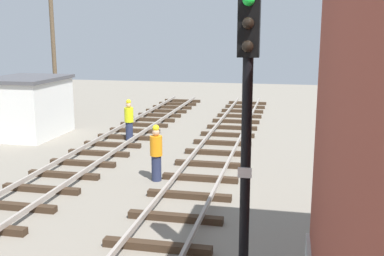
{
  "coord_description": "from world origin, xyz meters",
  "views": [
    {
      "loc": [
        4.02,
        -4.19,
        4.77
      ],
      "look_at": [
        0.58,
        12.04,
        1.35
      ],
      "focal_mm": 43.47,
      "sensor_mm": 36.0,
      "label": 1
    }
  ],
  "objects_px": {
    "track_worker_foreground": "(129,120)",
    "track_worker_distant": "(156,153)",
    "control_hut": "(28,107)",
    "parked_car_black": "(5,99)",
    "utility_pole_far": "(53,34)",
    "signal_mast": "(247,113)"
  },
  "relations": [
    {
      "from": "track_worker_distant",
      "to": "signal_mast",
      "type": "bearing_deg",
      "value": -60.87
    },
    {
      "from": "parked_car_black",
      "to": "signal_mast",
      "type": "bearing_deg",
      "value": -46.25
    },
    {
      "from": "control_hut",
      "to": "parked_car_black",
      "type": "xyz_separation_m",
      "value": [
        -4.56,
        4.98,
        -0.49
      ]
    },
    {
      "from": "control_hut",
      "to": "track_worker_foreground",
      "type": "relative_size",
      "value": 2.03
    },
    {
      "from": "control_hut",
      "to": "track_worker_foreground",
      "type": "distance_m",
      "value": 4.95
    },
    {
      "from": "signal_mast",
      "to": "track_worker_foreground",
      "type": "distance_m",
      "value": 13.31
    },
    {
      "from": "signal_mast",
      "to": "utility_pole_far",
      "type": "xyz_separation_m",
      "value": [
        -12.56,
        16.73,
        1.23
      ]
    },
    {
      "from": "control_hut",
      "to": "track_worker_distant",
      "type": "relative_size",
      "value": 2.03
    },
    {
      "from": "parked_car_black",
      "to": "track_worker_foreground",
      "type": "height_order",
      "value": "track_worker_foreground"
    },
    {
      "from": "control_hut",
      "to": "parked_car_black",
      "type": "relative_size",
      "value": 0.9
    },
    {
      "from": "utility_pole_far",
      "to": "track_worker_foreground",
      "type": "height_order",
      "value": "utility_pole_far"
    },
    {
      "from": "track_worker_foreground",
      "to": "track_worker_distant",
      "type": "bearing_deg",
      "value": -62.06
    },
    {
      "from": "utility_pole_far",
      "to": "control_hut",
      "type": "bearing_deg",
      "value": -75.35
    },
    {
      "from": "control_hut",
      "to": "utility_pole_far",
      "type": "bearing_deg",
      "value": 104.65
    },
    {
      "from": "track_worker_distant",
      "to": "track_worker_foreground",
      "type": "bearing_deg",
      "value": 117.94
    },
    {
      "from": "track_worker_distant",
      "to": "parked_car_black",
      "type": "bearing_deg",
      "value": 140.17
    },
    {
      "from": "signal_mast",
      "to": "parked_car_black",
      "type": "relative_size",
      "value": 1.3
    },
    {
      "from": "track_worker_distant",
      "to": "control_hut",
      "type": "bearing_deg",
      "value": 145.71
    },
    {
      "from": "utility_pole_far",
      "to": "track_worker_foreground",
      "type": "relative_size",
      "value": 4.77
    },
    {
      "from": "signal_mast",
      "to": "track_worker_distant",
      "type": "distance_m",
      "value": 7.52
    },
    {
      "from": "control_hut",
      "to": "parked_car_black",
      "type": "distance_m",
      "value": 6.77
    },
    {
      "from": "signal_mast",
      "to": "track_worker_distant",
      "type": "relative_size",
      "value": 2.92
    }
  ]
}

